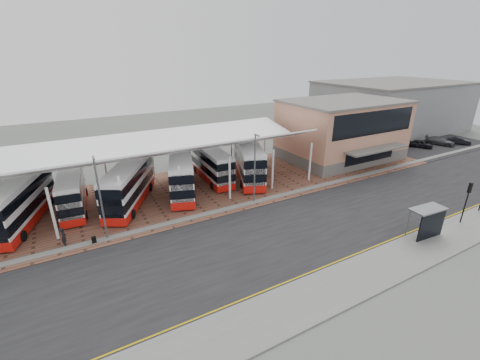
{
  "coord_description": "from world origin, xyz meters",
  "views": [
    {
      "loc": [
        -15.71,
        -22.11,
        16.23
      ],
      "look_at": [
        0.54,
        7.04,
        2.8
      ],
      "focal_mm": 24.0,
      "sensor_mm": 36.0,
      "label": 1
    }
  ],
  "objects": [
    {
      "name": "bus_5",
      "position": [
        5.33,
        13.36,
        2.51
      ],
      "size": [
        7.07,
        12.11,
        4.93
      ],
      "rotation": [
        0.0,
        0.0,
        -0.39
      ],
      "color": "white",
      "rests_on": "forecourt"
    },
    {
      "name": "bus_0",
      "position": [
        -20.84,
        13.35,
        2.37
      ],
      "size": [
        6.02,
        11.52,
        4.65
      ],
      "rotation": [
        0.0,
        0.0,
        -0.32
      ],
      "color": "white",
      "rests_on": "forecourt"
    },
    {
      "name": "lamp_west",
      "position": [
        -14.0,
        6.27,
        4.36
      ],
      "size": [
        0.16,
        0.9,
        8.07
      ],
      "color": "#595C61",
      "rests_on": "ground"
    },
    {
      "name": "bus_shelter",
      "position": [
        12.34,
        -7.97,
        1.87
      ],
      "size": [
        3.58,
        1.86,
        2.78
      ],
      "rotation": [
        0.0,
        0.0,
        -0.08
      ],
      "color": "black",
      "rests_on": "sidewalk"
    },
    {
      "name": "bus_3",
      "position": [
        -4.15,
        13.25,
        2.4
      ],
      "size": [
        6.19,
        11.69,
        4.72
      ],
      "rotation": [
        0.0,
        0.0,
        -0.33
      ],
      "color": "white",
      "rests_on": "forecourt"
    },
    {
      "name": "carpark_car_c",
      "position": [
        48.4,
        8.79,
        0.7
      ],
      "size": [
        3.44,
        3.74,
        1.25
      ],
      "primitive_type": "imported",
      "rotation": [
        0.0,
        0.0,
        0.7
      ],
      "color": "black",
      "rests_on": "carpark_surface"
    },
    {
      "name": "warehouse",
      "position": [
        48.0,
        24.0,
        5.15
      ],
      "size": [
        30.5,
        20.5,
        10.25
      ],
      "color": "slate",
      "rests_on": "ground"
    },
    {
      "name": "sidewalk",
      "position": [
        0.0,
        -9.0,
        0.07
      ],
      "size": [
        120.0,
        4.0,
        0.14
      ],
      "primitive_type": "cube",
      "color": "slate",
      "rests_on": "ground"
    },
    {
      "name": "ground",
      "position": [
        0.0,
        0.0,
        0.0
      ],
      "size": [
        140.0,
        140.0,
        0.0
      ],
      "primitive_type": "plane",
      "color": "#51544F"
    },
    {
      "name": "carpark_car_a",
      "position": [
        40.0,
        10.93,
        0.76
      ],
      "size": [
        3.45,
        4.25,
        1.36
      ],
      "primitive_type": "imported",
      "rotation": [
        0.0,
        0.0,
        0.55
      ],
      "color": "black",
      "rests_on": "carpark_surface"
    },
    {
      "name": "traffic_signal_west",
      "position": [
        17.69,
        -8.07,
        3.02
      ],
      "size": [
        0.32,
        0.28,
        4.32
      ],
      "rotation": [
        0.0,
        0.0,
        -0.19
      ],
      "color": "black",
      "rests_on": "sidewalk"
    },
    {
      "name": "bus_2",
      "position": [
        -10.48,
        12.73,
        2.34
      ],
      "size": [
        7.62,
        11.0,
        4.59
      ],
      "rotation": [
        0.0,
        0.0,
        -0.5
      ],
      "color": "white",
      "rests_on": "forecourt"
    },
    {
      "name": "bus_4",
      "position": [
        0.68,
        15.26,
        2.19
      ],
      "size": [
        3.06,
        10.55,
        4.3
      ],
      "rotation": [
        0.0,
        0.0,
        -0.06
      ],
      "color": "white",
      "rests_on": "forecourt"
    },
    {
      "name": "north_kerb",
      "position": [
        0.0,
        6.2,
        0.07
      ],
      "size": [
        120.0,
        0.8,
        0.14
      ],
      "primitive_type": "cube",
      "color": "slate",
      "rests_on": "ground"
    },
    {
      "name": "yellow_line_near",
      "position": [
        0.0,
        -7.0,
        0.03
      ],
      "size": [
        120.0,
        0.12,
        0.01
      ],
      "primitive_type": "cube",
      "color": "#B99500",
      "rests_on": "road"
    },
    {
      "name": "terminal",
      "position": [
        23.0,
        13.92,
        4.66
      ],
      "size": [
        18.4,
        14.4,
        9.25
      ],
      "color": "#5D5B57",
      "rests_on": "ground"
    },
    {
      "name": "carpark_car_b",
      "position": [
        44.91,
        10.32,
        0.8
      ],
      "size": [
        3.76,
        5.32,
        1.43
      ],
      "primitive_type": "imported",
      "rotation": [
        0.0,
        0.0,
        0.4
      ],
      "color": "#424448",
      "rests_on": "carpark_surface"
    },
    {
      "name": "carpark_surface",
      "position": [
        44.0,
        10.0,
        0.04
      ],
      "size": [
        22.0,
        10.0,
        0.08
      ],
      "primitive_type": "cube",
      "color": "black",
      "rests_on": "ground"
    },
    {
      "name": "suitcase",
      "position": [
        -15.16,
        6.0,
        0.39
      ],
      "size": [
        0.39,
        0.28,
        0.66
      ],
      "primitive_type": "cube",
      "color": "black",
      "rests_on": "forecourt"
    },
    {
      "name": "canopy",
      "position": [
        -6.0,
        13.94,
        5.8
      ],
      "size": [
        37.0,
        11.63,
        7.07
      ],
      "color": "white",
      "rests_on": "ground"
    },
    {
      "name": "road",
      "position": [
        0.0,
        -1.0,
        0.01
      ],
      "size": [
        120.0,
        14.0,
        0.02
      ],
      "primitive_type": "cube",
      "color": "black",
      "rests_on": "ground"
    },
    {
      "name": "pedestrian",
      "position": [
        -17.46,
        6.88,
        0.95
      ],
      "size": [
        0.44,
        0.66,
        1.78
      ],
      "primitive_type": "imported",
      "rotation": [
        0.0,
        0.0,
        1.59
      ],
      "color": "black",
      "rests_on": "forecourt"
    },
    {
      "name": "bus_1",
      "position": [
        -16.15,
        14.65,
        2.1
      ],
      "size": [
        3.21,
        10.13,
        4.1
      ],
      "rotation": [
        0.0,
        0.0,
        -0.09
      ],
      "color": "white",
      "rests_on": "forecourt"
    },
    {
      "name": "lamp_east",
      "position": [
        2.0,
        6.27,
        4.36
      ],
      "size": [
        0.16,
        0.9,
        8.07
      ],
      "color": "#595C61",
      "rests_on": "ground"
    },
    {
      "name": "yellow_line_far",
      "position": [
        0.0,
        -6.7,
        0.03
      ],
      "size": [
        120.0,
        0.12,
        0.01
      ],
      "primitive_type": "cube",
      "color": "#B99500",
      "rests_on": "road"
    },
    {
      "name": "forecourt",
      "position": [
        2.0,
        13.0,
        0.03
      ],
      "size": [
        72.0,
        16.0,
        0.06
      ],
      "primitive_type": "cube",
      "color": "brown",
      "rests_on": "ground"
    }
  ]
}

